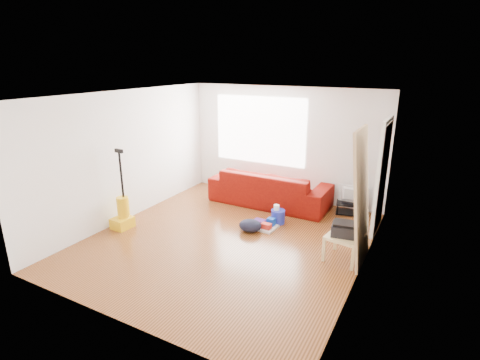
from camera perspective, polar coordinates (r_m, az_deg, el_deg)
The scene contains 13 objects.
room at distance 6.32m, azimuth -0.68°, elevation 1.56°, with size 4.51×5.01×2.51m.
sofa at distance 8.31m, azimuth 4.51°, elevation -3.58°, with size 2.58×1.01×0.75m, color #530503.
tv_stand at distance 8.03m, azimuth 16.68°, elevation -4.13°, with size 0.68×0.48×0.23m.
tv at distance 7.93m, azimuth 16.86°, elevation -2.22°, with size 0.61×0.08×0.35m, color black.
side_table at distance 6.13m, azimuth 15.65°, elevation -8.68°, with size 0.58×0.58×0.42m.
printer at distance 6.06m, azimuth 15.79°, elevation -7.22°, with size 0.45×0.37×0.22m.
bucket at distance 7.36m, azimuth 5.77°, elevation -6.52°, with size 0.27×0.27×0.27m, color #202BA8.
toilet_paper at distance 7.30m, azimuth 5.56°, elevation -5.15°, with size 0.11×0.11×0.10m, color white.
cleaning_tray at distance 7.12m, azimuth 3.69°, elevation -6.84°, with size 0.52×0.43×0.18m.
backpack at distance 6.98m, azimuth 1.57°, elevation -7.82°, with size 0.42×0.34×0.23m, color black.
sneakers at distance 7.21m, azimuth 16.64°, elevation -7.28°, with size 0.47×0.25×0.11m.
vacuum at distance 7.38m, azimuth -17.45°, elevation -4.89°, with size 0.34×0.38×1.50m.
door_panel at distance 6.31m, azimuth 17.10°, elevation -11.66°, with size 0.04×0.84×2.11m, color tan.
Camera 1 is at (3.03, -5.15, 3.01)m, focal length 28.00 mm.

